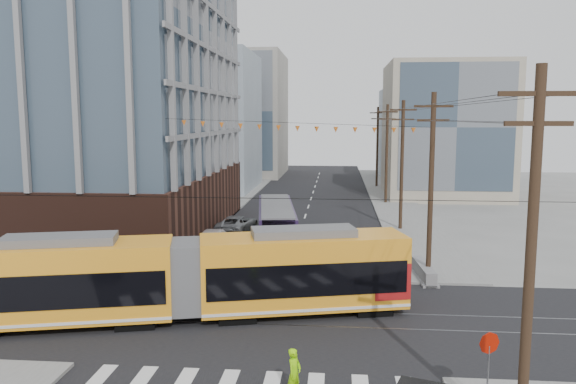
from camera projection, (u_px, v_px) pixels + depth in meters
name	position (u px, v px, depth m)	size (l,w,h in m)	color
ground	(260.00, 351.00, 23.09)	(160.00, 160.00, 0.00)	slate
office_building	(31.00, 59.00, 45.84)	(30.00, 25.00, 28.60)	#381E16
bg_bldg_nw_near	(187.00, 122.00, 74.74)	(18.00, 16.00, 18.00)	#8C99A5
bg_bldg_ne_near	(445.00, 130.00, 68.04)	(14.00, 14.00, 16.00)	gray
bg_bldg_nw_far	(236.00, 115.00, 94.09)	(16.00, 18.00, 20.00)	gray
bg_bldg_ne_far	(433.00, 134.00, 87.74)	(16.00, 16.00, 14.00)	#8C99A5
utility_pole_near	(530.00, 264.00, 15.70)	(0.30, 0.30, 11.00)	black
utility_pole_far	(377.00, 147.00, 76.92)	(0.30, 0.30, 11.00)	black
streetcar	(187.00, 277.00, 26.55)	(21.23, 2.98, 4.09)	orange
city_bus	(276.00, 226.00, 41.27)	(2.54, 11.71, 3.32)	#2A1B3F
parked_car_silver	(209.00, 255.00, 35.90)	(1.73, 4.95, 1.63)	gray
parked_car_white	(214.00, 239.00, 40.82)	(2.16, 5.33, 1.55)	silver
parked_car_grey	(237.00, 224.00, 46.88)	(2.43, 5.27, 1.47)	slate
pedestrian	(294.00, 373.00, 19.16)	(0.64, 0.42, 1.77)	#92F006
stop_sign	(488.00, 373.00, 18.41)	(0.75, 0.75, 2.46)	#A20F00
jersey_barrier	(423.00, 271.00, 33.60)	(0.96, 4.25, 0.85)	slate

